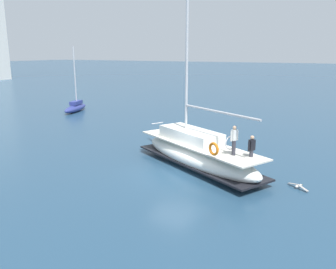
{
  "coord_description": "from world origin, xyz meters",
  "views": [
    {
      "loc": [
        -16.46,
        -8.13,
        6.77
      ],
      "look_at": [
        1.93,
        1.28,
        1.8
      ],
      "focal_mm": 37.14,
      "sensor_mm": 36.0,
      "label": 1
    }
  ],
  "objects": [
    {
      "name": "ground_plane",
      "position": [
        0.0,
        0.0,
        0.0
      ],
      "size": [
        400.0,
        400.0,
        0.0
      ],
      "primitive_type": "plane",
      "color": "navy"
    },
    {
      "name": "main_sailboat",
      "position": [
        1.96,
        -0.65,
        0.91
      ],
      "size": [
        6.65,
        9.59,
        12.68
      ],
      "color": "white",
      "rests_on": "ground"
    },
    {
      "name": "seagull",
      "position": [
        1.18,
        -6.5,
        0.13
      ],
      "size": [
        0.84,
        1.1,
        0.18
      ],
      "color": "silver",
      "rests_on": "ground"
    },
    {
      "name": "moored_sloop_far",
      "position": [
        13.77,
        19.26,
        0.54
      ],
      "size": [
        5.06,
        2.52,
        7.3
      ],
      "color": "navy",
      "rests_on": "ground"
    },
    {
      "name": "mooring_buoy",
      "position": [
        8.36,
        4.93,
        0.23
      ],
      "size": [
        0.77,
        0.77,
        0.99
      ],
      "color": "#EA4C19",
      "rests_on": "ground"
    }
  ]
}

